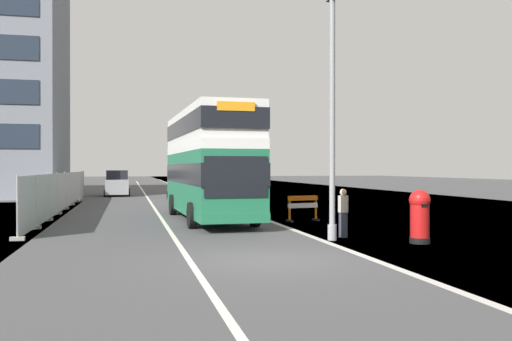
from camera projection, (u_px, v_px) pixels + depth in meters
name	position (u px, v px, depth m)	size (l,w,h in m)	color
ground	(289.00, 260.00, 14.11)	(140.00, 280.00, 0.10)	#424244
double_decker_bus	(209.00, 163.00, 24.62)	(3.02, 10.99, 4.76)	#1E6B47
lamppost_foreground	(332.00, 124.00, 17.60)	(0.29, 0.70, 7.85)	gray
red_pillar_postbox	(420.00, 214.00, 16.92)	(0.64, 0.64, 1.63)	black
roadworks_barrier	(303.00, 206.00, 23.91)	(1.50, 0.74, 1.10)	orange
construction_site_fence	(65.00, 191.00, 30.80)	(0.44, 27.40, 2.08)	#A8AAAD
car_oncoming_near	(182.00, 185.00, 39.80)	(1.98, 3.86, 2.26)	silver
car_receding_mid	(117.00, 184.00, 45.71)	(2.03, 4.23, 2.10)	gray
bare_tree_far_verge_far	(19.00, 166.00, 62.46)	(2.24, 2.80, 5.44)	#4C3D2D
pedestrian_at_kerb	(343.00, 213.00, 18.37)	(0.34, 0.34, 1.60)	#2D3342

